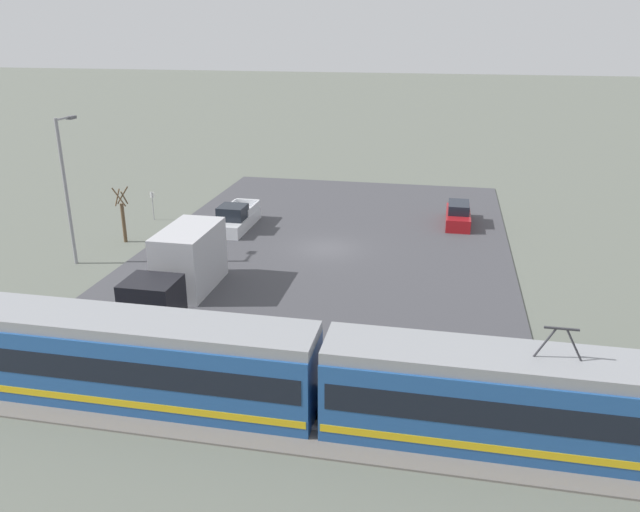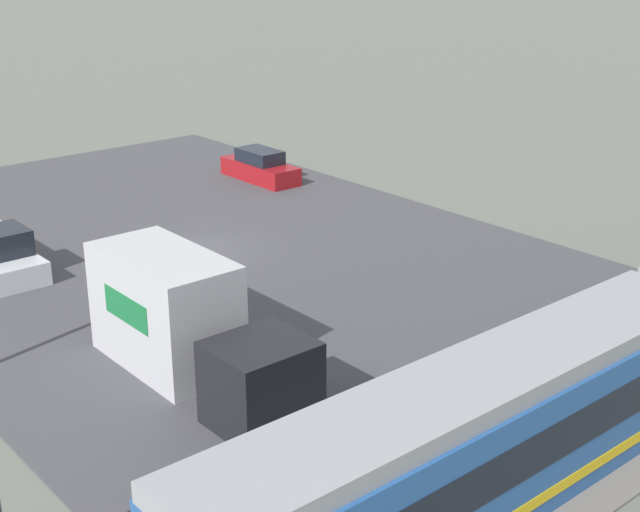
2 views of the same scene
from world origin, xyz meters
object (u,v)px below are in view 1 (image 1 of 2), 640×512
light_rail_tram (320,380)px  no_parking_sign (153,203)px  box_truck (182,268)px  street_lamp_near_crossing (67,182)px  sedan_car_0 (458,215)px  street_tree (123,217)px  pickup_truck (236,219)px

light_rail_tram → no_parking_sign: bearing=-52.4°
box_truck → street_lamp_near_crossing: street_lamp_near_crossing is taller
sedan_car_0 → street_lamp_near_crossing: (23.10, 12.48, 4.32)m
street_tree → light_rail_tram: bearing=134.4°
light_rail_tram → street_lamp_near_crossing: (17.98, -13.17, 3.31)m
street_lamp_near_crossing → no_parking_sign: (-0.66, -9.29, -3.75)m
box_truck → light_rail_tram: bearing=134.7°
light_rail_tram → pickup_truck: 23.91m
pickup_truck → sedan_car_0: (-15.61, -4.18, -0.03)m
street_tree → street_lamp_near_crossing: 5.41m
box_truck → pickup_truck: 11.98m
box_truck → no_parking_sign: size_ratio=3.87×
light_rail_tram → street_tree: (16.95, -17.32, -0.01)m
no_parking_sign → light_rail_tram: bearing=127.6°
pickup_truck → no_parking_sign: bearing=-8.2°
sedan_car_0 → street_tree: street_tree is taller
pickup_truck → sedan_car_0: bearing=-165.0°
sedan_car_0 → street_tree: bearing=20.7°
box_truck → pickup_truck: size_ratio=1.49×
no_parking_sign → street_lamp_near_crossing: bearing=86.0°
pickup_truck → street_tree: 7.75m
pickup_truck → street_tree: size_ratio=1.46×
pickup_truck → no_parking_sign: (6.84, -0.99, 0.54)m
sedan_car_0 → no_parking_sign: 22.68m
light_rail_tram → street_lamp_near_crossing: 22.53m
street_lamp_near_crossing → street_tree: bearing=-103.9°
light_rail_tram → pickup_truck: (10.48, -21.47, -0.97)m
pickup_truck → sedan_car_0: pickup_truck is taller
pickup_truck → street_tree: street_tree is taller
sedan_car_0 → street_lamp_near_crossing: 26.61m
street_lamp_near_crossing → no_parking_sign: size_ratio=4.13×
light_rail_tram → box_truck: 13.46m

